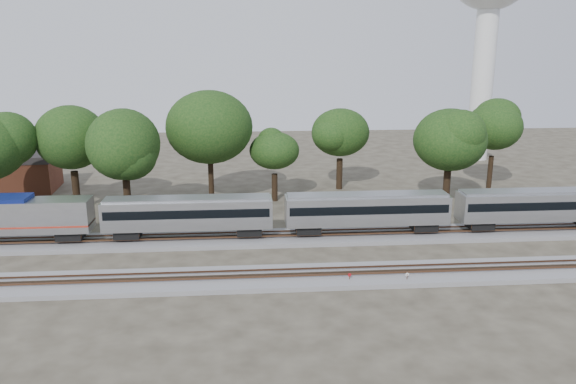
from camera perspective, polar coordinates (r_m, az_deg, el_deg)
name	(u,v)px	position (r m, az deg, el deg)	size (l,w,h in m)	color
ground	(301,261)	(51.04, 1.32, -7.06)	(160.00, 160.00, 0.00)	#383328
track_far	(295,237)	(56.56, 0.70, -4.63)	(160.00, 5.00, 0.73)	slate
track_near	(306,277)	(47.29, 1.82, -8.62)	(160.00, 5.00, 0.73)	slate
train	(454,207)	(59.38, 16.54, -1.42)	(103.15, 2.94, 4.33)	#B8BBC0
switch_stand_red	(349,277)	(46.53, 6.27, -8.59)	(0.29, 0.08, 0.92)	#512D19
switch_stand_white	(407,277)	(47.29, 12.00, -8.42)	(0.30, 0.10, 0.95)	#512D19
switch_lever	(374,281)	(47.13, 8.77, -8.95)	(0.50, 0.30, 0.30)	#512D19
water_tower	(489,1)	(100.65, 19.77, 17.82)	(12.62, 12.62, 34.95)	silver
brick_building	(16,172)	(83.46, -25.94, 1.86)	(11.03, 8.18, 5.05)	brown
tree_1	(71,138)	(69.48, -21.19, 5.18)	(8.80, 8.80, 12.41)	black
tree_2	(123,144)	(63.62, -16.37, 4.66)	(8.65, 8.65, 12.20)	black
tree_3	(209,127)	(68.43, -8.00, 6.53)	(9.56, 9.56, 13.48)	black
tree_4	(274,151)	(69.15, -1.39, 4.21)	(6.49, 6.49, 9.16)	black
tree_5	(340,133)	(75.22, 5.34, 6.03)	(7.84, 7.84, 11.06)	black
tree_6	(450,140)	(69.08, 16.13, 5.10)	(8.26, 8.26, 11.65)	black
tree_7	(494,127)	(79.27, 20.21, 6.26)	(8.71, 8.71, 12.28)	black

